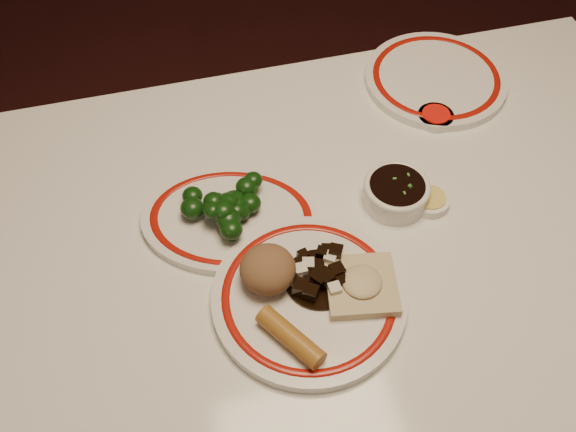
# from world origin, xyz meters

# --- Properties ---
(ground) EXTENTS (7.00, 7.00, 0.00)m
(ground) POSITION_xyz_m (0.00, 0.00, 0.00)
(ground) COLOR black
(ground) RESTS_ON ground
(dining_table) EXTENTS (1.20, 0.90, 0.75)m
(dining_table) POSITION_xyz_m (0.00, 0.00, 0.66)
(dining_table) COLOR white
(dining_table) RESTS_ON ground
(main_plate) EXTENTS (0.33, 0.33, 0.02)m
(main_plate) POSITION_xyz_m (-0.11, -0.07, 0.76)
(main_plate) COLOR white
(main_plate) RESTS_ON dining_table
(rice_mound) EXTENTS (0.08, 0.08, 0.06)m
(rice_mound) POSITION_xyz_m (-0.16, -0.03, 0.80)
(rice_mound) COLOR brown
(rice_mound) RESTS_ON main_plate
(spring_roll) EXTENTS (0.08, 0.10, 0.03)m
(spring_roll) POSITION_xyz_m (-0.16, -0.13, 0.78)
(spring_roll) COLOR #A87029
(spring_roll) RESTS_ON main_plate
(fried_wonton) EXTENTS (0.12, 0.12, 0.03)m
(fried_wonton) POSITION_xyz_m (-0.04, -0.07, 0.78)
(fried_wonton) COLOR #CBBA8F
(fried_wonton) RESTS_ON main_plate
(stirfry_heap) EXTENTS (0.10, 0.10, 0.03)m
(stirfry_heap) POSITION_xyz_m (-0.09, -0.04, 0.78)
(stirfry_heap) COLOR black
(stirfry_heap) RESTS_ON main_plate
(broccoli_plate) EXTENTS (0.33, 0.31, 0.02)m
(broccoli_plate) POSITION_xyz_m (-0.19, 0.10, 0.76)
(broccoli_plate) COLOR white
(broccoli_plate) RESTS_ON dining_table
(broccoli_pile) EXTENTS (0.14, 0.12, 0.05)m
(broccoli_pile) POSITION_xyz_m (-0.20, 0.10, 0.79)
(broccoli_pile) COLOR #23471C
(broccoli_pile) RESTS_ON broccoli_plate
(soy_bowl) EXTENTS (0.10, 0.10, 0.04)m
(soy_bowl) POSITION_xyz_m (0.07, 0.08, 0.77)
(soy_bowl) COLOR white
(soy_bowl) RESTS_ON dining_table
(sweet_sour_dish) EXTENTS (0.06, 0.06, 0.02)m
(sweet_sour_dish) POSITION_xyz_m (0.20, 0.23, 0.76)
(sweet_sour_dish) COLOR white
(sweet_sour_dish) RESTS_ON dining_table
(mustard_dish) EXTENTS (0.06, 0.06, 0.02)m
(mustard_dish) POSITION_xyz_m (0.12, 0.06, 0.76)
(mustard_dish) COLOR white
(mustard_dish) RESTS_ON dining_table
(far_plate) EXTENTS (0.31, 0.31, 0.02)m
(far_plate) POSITION_xyz_m (0.24, 0.33, 0.76)
(far_plate) COLOR white
(far_plate) RESTS_ON dining_table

